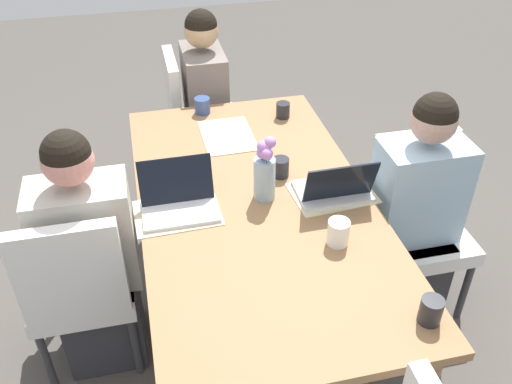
{
  "coord_description": "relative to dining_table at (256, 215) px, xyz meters",
  "views": [
    {
      "loc": [
        1.89,
        -0.44,
        2.21
      ],
      "look_at": [
        0.0,
        0.0,
        0.79
      ],
      "focal_mm": 39.0,
      "sensor_mm": 36.0,
      "label": 1
    }
  ],
  "objects": [
    {
      "name": "ground_plane",
      "position": [
        0.0,
        0.0,
        -0.66
      ],
      "size": [
        10.0,
        10.0,
        0.0
      ],
      "primitive_type": "plane",
      "color": "#4C4742"
    },
    {
      "name": "dining_table",
      "position": [
        0.0,
        0.0,
        0.0
      ],
      "size": [
        1.89,
        1.01,
        0.74
      ],
      "color": "olive",
      "rests_on": "ground_plane"
    },
    {
      "name": "chair_head_left_left_near",
      "position": [
        -1.29,
        -0.11,
        -0.17
      ],
      "size": [
        0.44,
        0.44,
        0.9
      ],
      "color": "silver",
      "rests_on": "ground_plane"
    },
    {
      "name": "person_head_left_left_near",
      "position": [
        -1.23,
        -0.04,
        -0.14
      ],
      "size": [
        0.4,
        0.36,
        1.19
      ],
      "color": "#2D2D33",
      "rests_on": "ground_plane"
    },
    {
      "name": "chair_near_left_mid",
      "position": [
        0.09,
        -0.79,
        -0.17
      ],
      "size": [
        0.44,
        0.44,
        0.9
      ],
      "color": "silver",
      "rests_on": "ground_plane"
    },
    {
      "name": "person_near_left_mid",
      "position": [
        0.02,
        -0.73,
        -0.14
      ],
      "size": [
        0.36,
        0.4,
        1.19
      ],
      "color": "#2D2D33",
      "rests_on": "ground_plane"
    },
    {
      "name": "chair_far_left_far",
      "position": [
        -0.03,
        0.82,
        -0.17
      ],
      "size": [
        0.44,
        0.44,
        0.9
      ],
      "color": "silver",
      "rests_on": "ground_plane"
    },
    {
      "name": "person_far_left_far",
      "position": [
        0.05,
        0.76,
        -0.14
      ],
      "size": [
        0.36,
        0.4,
        1.19
      ],
      "color": "#2D2D33",
      "rests_on": "ground_plane"
    },
    {
      "name": "flower_vase",
      "position": [
        -0.02,
        0.04,
        0.22
      ],
      "size": [
        0.1,
        0.1,
        0.3
      ],
      "color": "#8EA8B7",
      "rests_on": "dining_table"
    },
    {
      "name": "placemat_head_left_left_near",
      "position": [
        -0.58,
        -0.02,
        0.08
      ],
      "size": [
        0.36,
        0.26,
        0.0
      ],
      "primitive_type": "cube",
      "rotation": [
        0.0,
        0.0,
        0.01
      ],
      "color": "beige",
      "rests_on": "dining_table"
    },
    {
      "name": "placemat_near_left_mid",
      "position": [
        0.01,
        -0.35,
        0.08
      ],
      "size": [
        0.27,
        0.37,
        0.0
      ],
      "primitive_type": "cube",
      "rotation": [
        0.0,
        0.0,
        1.6
      ],
      "color": "beige",
      "rests_on": "dining_table"
    },
    {
      "name": "placemat_far_left_far",
      "position": [
        0.02,
        0.35,
        0.08
      ],
      "size": [
        0.29,
        0.38,
        0.0
      ],
      "primitive_type": "cube",
      "rotation": [
        0.0,
        0.0,
        -1.49
      ],
      "color": "beige",
      "rests_on": "dining_table"
    },
    {
      "name": "laptop_far_left_far",
      "position": [
        0.04,
        0.34,
        0.12
      ],
      "size": [
        0.22,
        0.32,
        0.21
      ],
      "color": "silver",
      "rests_on": "dining_table"
    },
    {
      "name": "laptop_near_left_mid",
      "position": [
        -0.02,
        -0.33,
        0.12
      ],
      "size": [
        0.22,
        0.32,
        0.21
      ],
      "color": "silver",
      "rests_on": "dining_table"
    },
    {
      "name": "coffee_mug_near_left",
      "position": [
        -0.17,
        0.16,
        0.12
      ],
      "size": [
        0.08,
        0.08,
        0.09
      ],
      "primitive_type": "cylinder",
      "color": "#232328",
      "rests_on": "dining_table"
    },
    {
      "name": "coffee_mug_near_right",
      "position": [
        0.79,
        0.42,
        0.13
      ],
      "size": [
        0.08,
        0.08,
        0.1
      ],
      "primitive_type": "cylinder",
      "color": "#232328",
      "rests_on": "dining_table"
    },
    {
      "name": "coffee_mug_centre_left",
      "position": [
        -0.71,
        0.32,
        0.12
      ],
      "size": [
        0.07,
        0.07,
        0.08
      ],
      "primitive_type": "cylinder",
      "color": "#232328",
      "rests_on": "dining_table"
    },
    {
      "name": "coffee_mug_centre_right",
      "position": [
        0.34,
        0.25,
        0.13
      ],
      "size": [
        0.09,
        0.09,
        0.11
      ],
      "primitive_type": "cylinder",
      "color": "white",
      "rests_on": "dining_table"
    },
    {
      "name": "coffee_mug_far_left",
      "position": [
        -0.86,
        -0.1,
        0.12
      ],
      "size": [
        0.09,
        0.09,
        0.09
      ],
      "primitive_type": "cylinder",
      "color": "#33477A",
      "rests_on": "dining_table"
    }
  ]
}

